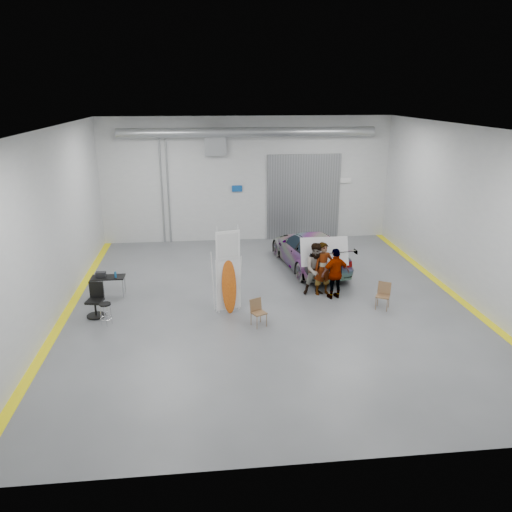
{
  "coord_description": "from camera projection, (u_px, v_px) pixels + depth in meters",
  "views": [
    {
      "loc": [
        -2.18,
        -16.01,
        7.09
      ],
      "look_at": [
        -0.35,
        0.77,
        1.5
      ],
      "focal_mm": 35.0,
      "sensor_mm": 36.0,
      "label": 1
    }
  ],
  "objects": [
    {
      "name": "ground",
      "position": [
        268.0,
        303.0,
        17.56
      ],
      "size": [
        16.0,
        16.0,
        0.0
      ],
      "primitive_type": "plane",
      "color": "#585B5F",
      "rests_on": "ground"
    },
    {
      "name": "surfboard_display",
      "position": [
        227.0,
        279.0,
        16.43
      ],
      "size": [
        0.83,
        0.38,
        3.01
      ],
      "rotation": [
        0.0,
        0.0,
        0.26
      ],
      "color": "white",
      "rests_on": "ground"
    },
    {
      "name": "sedan_car",
      "position": [
        310.0,
        250.0,
        20.9
      ],
      "size": [
        2.86,
        5.52,
        1.53
      ],
      "primitive_type": "imported",
      "rotation": [
        0.0,
        0.0,
        3.28
      ],
      "color": "silver",
      "rests_on": "ground"
    },
    {
      "name": "folding_chair_near",
      "position": [
        259.0,
        318.0,
        15.78
      ],
      "size": [
        0.55,
        0.58,
        0.87
      ],
      "rotation": [
        0.0,
        0.0,
        0.45
      ],
      "color": "brown",
      "rests_on": "ground"
    },
    {
      "name": "work_table",
      "position": [
        106.0,
        277.0,
        17.92
      ],
      "size": [
        1.18,
        0.59,
        0.96
      ],
      "rotation": [
        0.0,
        0.0,
        -0.0
      ],
      "color": "gray",
      "rests_on": "ground"
    },
    {
      "name": "person_a",
      "position": [
        323.0,
        269.0,
        18.04
      ],
      "size": [
        0.8,
        0.61,
        1.97
      ],
      "primitive_type": "imported",
      "rotation": [
        0.0,
        0.0,
        0.21
      ],
      "color": "#987953",
      "rests_on": "ground"
    },
    {
      "name": "shop_stool",
      "position": [
        106.0,
        314.0,
        15.8
      ],
      "size": [
        0.38,
        0.38,
        0.74
      ],
      "rotation": [
        0.0,
        0.0,
        0.01
      ],
      "color": "black",
      "rests_on": "ground"
    },
    {
      "name": "person_b",
      "position": [
        317.0,
        269.0,
        18.02
      ],
      "size": [
        0.96,
        0.74,
        1.95
      ],
      "primitive_type": "imported",
      "rotation": [
        0.0,
        0.0,
        -0.01
      ],
      "color": "#466F81",
      "rests_on": "ground"
    },
    {
      "name": "office_chair",
      "position": [
        95.0,
        302.0,
        16.4
      ],
      "size": [
        0.6,
        0.62,
        1.13
      ],
      "rotation": [
        0.0,
        0.0,
        -0.19
      ],
      "color": "black",
      "rests_on": "ground"
    },
    {
      "name": "trunk_lid",
      "position": [
        324.0,
        249.0,
        18.4
      ],
      "size": [
        1.78,
        1.08,
        0.04
      ],
      "primitive_type": "cube",
      "color": "silver",
      "rests_on": "sedan_car"
    },
    {
      "name": "room_shell",
      "position": [
        268.0,
        177.0,
        18.4
      ],
      "size": [
        14.02,
        16.18,
        6.01
      ],
      "color": "#BBBDBF",
      "rests_on": "ground"
    },
    {
      "name": "person_c",
      "position": [
        336.0,
        274.0,
        17.7
      ],
      "size": [
        1.16,
        0.69,
        1.87
      ],
      "primitive_type": "imported",
      "rotation": [
        0.0,
        0.0,
        3.38
      ],
      "color": "brown",
      "rests_on": "ground"
    },
    {
      "name": "folding_chair_far",
      "position": [
        382.0,
        301.0,
        17.01
      ],
      "size": [
        0.59,
        0.63,
        0.92
      ],
      "rotation": [
        0.0,
        0.0,
        -0.51
      ],
      "color": "brown",
      "rests_on": "ground"
    }
  ]
}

